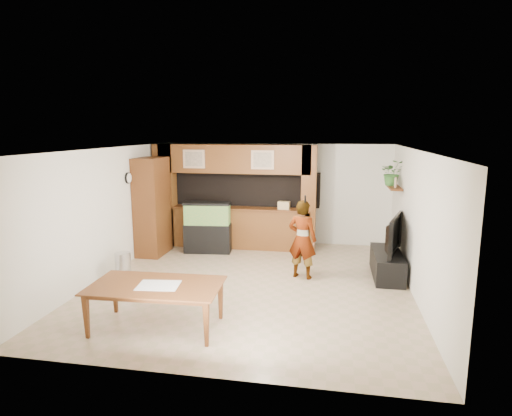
% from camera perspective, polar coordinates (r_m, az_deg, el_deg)
% --- Properties ---
extents(floor, '(6.50, 6.50, 0.00)m').
position_cam_1_polar(floor, '(8.47, -0.65, -10.03)').
color(floor, tan).
rests_on(floor, ground).
extents(ceiling, '(6.50, 6.50, 0.00)m').
position_cam_1_polar(ceiling, '(7.95, -0.69, 7.82)').
color(ceiling, white).
rests_on(ceiling, wall_back).
extents(wall_back, '(6.00, 0.00, 6.00)m').
position_cam_1_polar(wall_back, '(11.27, 2.44, 1.95)').
color(wall_back, silver).
rests_on(wall_back, floor).
extents(wall_left, '(0.00, 6.50, 6.50)m').
position_cam_1_polar(wall_left, '(9.15, -19.45, -0.64)').
color(wall_left, silver).
rests_on(wall_left, floor).
extents(wall_right, '(0.00, 6.50, 6.50)m').
position_cam_1_polar(wall_right, '(8.11, 20.64, -2.08)').
color(wall_right, silver).
rests_on(wall_right, floor).
extents(partition, '(4.20, 0.99, 2.60)m').
position_cam_1_polar(partition, '(10.84, -2.98, 1.67)').
color(partition, brown).
rests_on(partition, floor).
extents(wall_clock, '(0.05, 0.25, 0.25)m').
position_cam_1_polar(wall_clock, '(9.92, -16.66, 3.85)').
color(wall_clock, black).
rests_on(wall_clock, wall_left).
extents(wall_shelf, '(0.25, 0.90, 0.04)m').
position_cam_1_polar(wall_shelf, '(9.92, 17.95, 2.62)').
color(wall_shelf, brown).
rests_on(wall_shelf, wall_right).
extents(pantry_cabinet, '(0.58, 0.95, 2.31)m').
position_cam_1_polar(pantry_cabinet, '(10.45, -13.68, 0.19)').
color(pantry_cabinet, brown).
rests_on(pantry_cabinet, floor).
extents(trash_can, '(0.31, 0.31, 0.56)m').
position_cam_1_polar(trash_can, '(8.98, -17.29, -7.44)').
color(trash_can, '#B2B2B7').
rests_on(trash_can, floor).
extents(aquarium, '(1.12, 0.42, 1.24)m').
position_cam_1_polar(aquarium, '(10.45, -6.47, -2.65)').
color(aquarium, black).
rests_on(aquarium, floor).
extents(tv_stand, '(0.56, 1.52, 0.51)m').
position_cam_1_polar(tv_stand, '(9.20, 17.05, -7.18)').
color(tv_stand, black).
rests_on(tv_stand, floor).
extents(television, '(0.53, 1.32, 0.76)m').
position_cam_1_polar(television, '(9.03, 17.26, -3.34)').
color(television, black).
rests_on(television, tv_stand).
extents(photo_frame, '(0.07, 0.17, 0.22)m').
position_cam_1_polar(photo_frame, '(9.76, 18.11, 3.25)').
color(photo_frame, tan).
rests_on(photo_frame, wall_shelf).
extents(potted_plant, '(0.56, 0.49, 0.58)m').
position_cam_1_polar(potted_plant, '(10.09, 17.73, 4.51)').
color(potted_plant, '#316829').
rests_on(potted_plant, wall_shelf).
extents(person, '(0.66, 0.53, 1.60)m').
position_cam_1_polar(person, '(8.62, 6.20, -4.17)').
color(person, '#917D50').
rests_on(person, floor).
extents(microphone, '(0.04, 0.10, 0.16)m').
position_cam_1_polar(microphone, '(8.29, 6.58, 1.21)').
color(microphone, black).
rests_on(microphone, person).
extents(dining_table, '(2.00, 1.17, 0.69)m').
position_cam_1_polar(dining_table, '(6.73, -13.22, -12.78)').
color(dining_table, brown).
rests_on(dining_table, floor).
extents(newspaper_a, '(0.65, 0.51, 0.01)m').
position_cam_1_polar(newspaper_a, '(6.58, -12.88, -10.02)').
color(newspaper_a, silver).
rests_on(newspaper_a, dining_table).
extents(counter_box, '(0.30, 0.21, 0.19)m').
position_cam_1_polar(counter_box, '(10.47, 3.75, 0.36)').
color(counter_box, tan).
rests_on(counter_box, partition).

